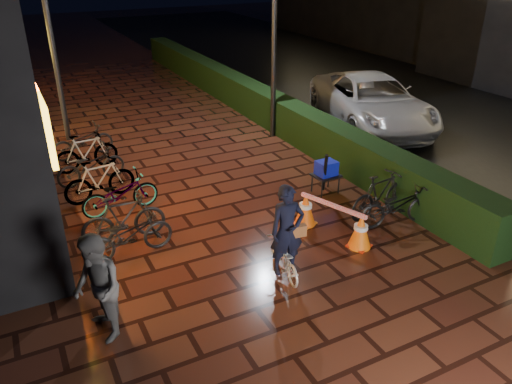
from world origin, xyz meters
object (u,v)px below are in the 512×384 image
traffic_barrier (332,219)px  cart_assembly (326,170)px  van (372,101)px  bystander_person (97,289)px  cyclist (286,243)px

traffic_barrier → cart_assembly: (0.93, 1.57, 0.22)m
van → traffic_barrier: 6.92m
bystander_person → van: bystander_person is taller
bystander_person → cyclist: (3.02, 0.09, -0.19)m
van → traffic_barrier: bearing=-119.7°
bystander_person → cart_assembly: 5.90m
cyclist → traffic_barrier: bearing=26.6°
bystander_person → traffic_barrier: size_ratio=0.99×
cyclist → traffic_barrier: size_ratio=1.02×
bystander_person → van: bearing=115.9°
bystander_person → cart_assembly: bystander_person is taller
cyclist → bystander_person: bearing=-178.4°
bystander_person → cyclist: 3.02m
van → cart_assembly: size_ratio=4.96×
cart_assembly → bystander_person: bearing=-156.1°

